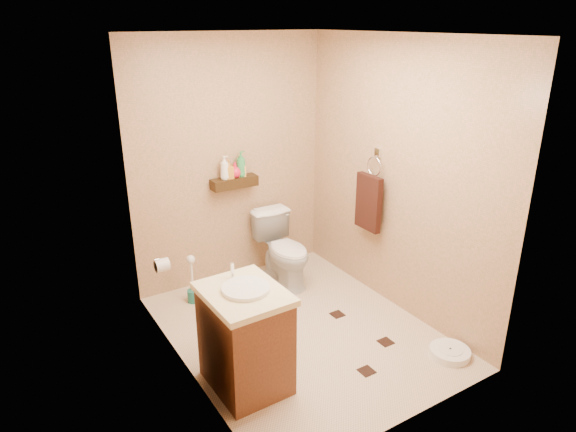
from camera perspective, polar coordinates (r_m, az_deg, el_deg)
ground at (r=4.50m, az=1.32°, el=-12.63°), size 2.50×2.50×0.00m
wall_back at (r=5.01m, az=-6.46°, el=5.92°), size 2.00×0.04×2.40m
wall_front at (r=3.08m, az=14.41°, el=-4.59°), size 2.00×0.04×2.40m
wall_left at (r=3.55m, az=-12.16°, el=-0.89°), size 0.04×2.50×2.40m
wall_right at (r=4.57m, az=12.04°, el=4.09°), size 0.04×2.50×2.40m
ceiling at (r=3.75m, az=1.64°, el=19.57°), size 2.00×2.50×0.02m
wall_shelf at (r=4.99m, az=-5.98°, el=3.73°), size 0.46×0.14×0.10m
floor_accents at (r=4.49m, az=1.94°, el=-12.70°), size 1.25×1.42×0.01m
toilet at (r=5.11m, az=-0.45°, el=-3.74°), size 0.41×0.70×0.71m
vanity at (r=3.73m, az=-4.78°, el=-13.27°), size 0.53×0.64×0.89m
bathroom_scale at (r=4.39m, az=17.55°, el=-14.24°), size 0.32×0.32×0.06m
toilet_brush at (r=4.91m, az=-10.56°, el=-7.62°), size 0.11×0.11×0.48m
towel_ring at (r=4.76m, az=8.99°, el=1.78°), size 0.12×0.30×0.76m
toilet_paper at (r=4.37m, az=-13.84°, el=-5.32°), size 0.12×0.11×0.12m
bottle_a at (r=4.90m, az=-7.06°, el=5.36°), size 0.10×0.10×0.23m
bottle_b at (r=4.93m, az=-6.59°, el=5.18°), size 0.09×0.10×0.18m
bottle_c at (r=4.96m, az=-5.91°, el=5.11°), size 0.16×0.16×0.15m
bottle_d at (r=4.97m, az=-5.25°, el=5.78°), size 0.10×0.10×0.25m
bottle_e at (r=4.99m, az=-5.15°, el=5.31°), size 0.09×0.09×0.16m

